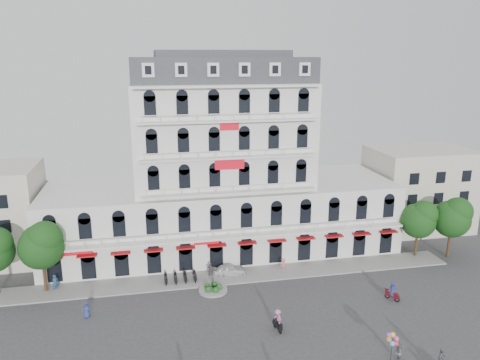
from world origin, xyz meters
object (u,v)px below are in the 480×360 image
parked_car (229,270)px  rider_center (278,319)px  rider_east (393,291)px  balloon_vendor (396,348)px

parked_car → rider_center: 12.52m
rider_east → rider_center: 13.85m
parked_car → balloon_vendor: bearing=-146.7°
parked_car → rider_east: rider_east is taller
parked_car → rider_center: (2.43, -12.27, 0.49)m
parked_car → balloon_vendor: size_ratio=1.58×
parked_car → rider_east: size_ratio=1.86×
parked_car → balloon_vendor: (10.95, -18.70, 0.60)m
rider_center → balloon_vendor: balloon_vendor is taller
rider_east → balloon_vendor: balloon_vendor is taller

